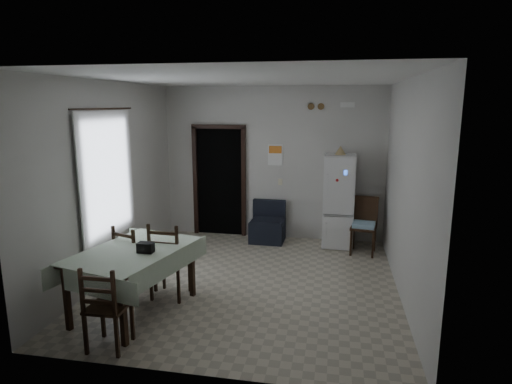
{
  "coord_description": "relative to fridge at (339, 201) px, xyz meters",
  "views": [
    {
      "loc": [
        1.17,
        -5.77,
        2.57
      ],
      "look_at": [
        0.0,
        0.5,
        1.25
      ],
      "focal_mm": 30.0,
      "sensor_mm": 36.0,
      "label": 1
    }
  ],
  "objects": [
    {
      "name": "black_bag",
      "position": [
        -2.29,
        -3.14,
        0.03
      ],
      "size": [
        0.19,
        0.12,
        0.12
      ],
      "primitive_type": "cube",
      "rotation": [
        0.0,
        0.0,
        -0.03
      ],
      "color": "black",
      "rests_on": "dining_table"
    },
    {
      "name": "calendar",
      "position": [
        -1.21,
        0.31,
        0.78
      ],
      "size": [
        0.28,
        0.02,
        0.4
      ],
      "primitive_type": "cube",
      "color": "white",
      "rests_on": "ground"
    },
    {
      "name": "wall_right",
      "position": [
        0.84,
        -1.93,
        0.61
      ],
      "size": [
        0.02,
        4.5,
        2.9
      ],
      "primitive_type": null,
      "color": "beige",
      "rests_on": "ground"
    },
    {
      "name": "light_switch",
      "position": [
        -1.11,
        0.31,
        0.26
      ],
      "size": [
        0.08,
        0.02,
        0.12
      ],
      "primitive_type": "cube",
      "color": "beige",
      "rests_on": "ground"
    },
    {
      "name": "emergency_light",
      "position": [
        0.09,
        0.28,
        1.71
      ],
      "size": [
        0.25,
        0.07,
        0.09
      ],
      "primitive_type": "cube",
      "color": "white",
      "rests_on": "ground"
    },
    {
      "name": "dining_chair_far_left",
      "position": [
        -2.72,
        -2.59,
        -0.35
      ],
      "size": [
        0.54,
        0.54,
        0.99
      ],
      "primitive_type": null,
      "rotation": [
        0.0,
        0.0,
        2.81
      ],
      "color": "black",
      "rests_on": "ground"
    },
    {
      "name": "fridge",
      "position": [
        0.0,
        0.0,
        0.0
      ],
      "size": [
        0.56,
        0.56,
        1.68
      ],
      "primitive_type": null,
      "rotation": [
        0.0,
        0.0,
        -0.02
      ],
      "color": "silver",
      "rests_on": "ground"
    },
    {
      "name": "wall_front",
      "position": [
        -1.26,
        -4.18,
        0.61
      ],
      "size": [
        4.2,
        0.02,
        2.9
      ],
      "primitive_type": null,
      "color": "beige",
      "rests_on": "ground"
    },
    {
      "name": "doorway",
      "position": [
        -2.31,
        0.52,
        0.22
      ],
      "size": [
        1.06,
        0.52,
        2.22
      ],
      "color": "black",
      "rests_on": "ground"
    },
    {
      "name": "dining_table",
      "position": [
        -2.49,
        -3.08,
        -0.43
      ],
      "size": [
        1.36,
        1.76,
        0.81
      ],
      "primitive_type": null,
      "rotation": [
        0.0,
        0.0,
        -0.24
      ],
      "color": "#B1C4A8",
      "rests_on": "ground"
    },
    {
      "name": "ceiling",
      "position": [
        -1.26,
        -1.93,
        2.06
      ],
      "size": [
        4.2,
        4.5,
        0.02
      ],
      "primitive_type": null,
      "color": "white",
      "rests_on": "ground"
    },
    {
      "name": "tan_cone",
      "position": [
        -0.01,
        -0.0,
        0.92
      ],
      "size": [
        0.22,
        0.22,
        0.16
      ],
      "primitive_type": "cone",
      "rotation": [
        0.0,
        0.0,
        0.14
      ],
      "color": "tan",
      "rests_on": "fridge"
    },
    {
      "name": "vent_left",
      "position": [
        -0.56,
        0.3,
        1.68
      ],
      "size": [
        0.12,
        0.03,
        0.12
      ],
      "primitive_type": "cylinder",
      "rotation": [
        1.57,
        0.0,
        0.0
      ],
      "color": "brown",
      "rests_on": "ground"
    },
    {
      "name": "wall_back",
      "position": [
        -1.26,
        0.32,
        0.61
      ],
      "size": [
        4.2,
        0.02,
        2.9
      ],
      "primitive_type": null,
      "color": "beige",
      "rests_on": "ground"
    },
    {
      "name": "dining_chair_far_right",
      "position": [
        -2.22,
        -2.57,
        -0.32
      ],
      "size": [
        0.47,
        0.47,
        1.05
      ],
      "primitive_type": null,
      "rotation": [
        0.0,
        0.0,
        3.1
      ],
      "color": "black",
      "rests_on": "ground"
    },
    {
      "name": "window_recess",
      "position": [
        -3.41,
        -2.13,
        0.71
      ],
      "size": [
        0.1,
        1.2,
        1.6
      ],
      "primitive_type": "cube",
      "color": "silver",
      "rests_on": "ground"
    },
    {
      "name": "vent_right",
      "position": [
        -0.38,
        0.3,
        1.68
      ],
      "size": [
        0.12,
        0.03,
        0.12
      ],
      "primitive_type": "cylinder",
      "rotation": [
        1.57,
        0.0,
        0.0
      ],
      "color": "brown",
      "rests_on": "ground"
    },
    {
      "name": "calendar_image",
      "position": [
        -1.21,
        0.3,
        0.88
      ],
      "size": [
        0.24,
        0.01,
        0.14
      ],
      "primitive_type": "cube",
      "color": "orange",
      "rests_on": "ground"
    },
    {
      "name": "wall_left",
      "position": [
        -3.36,
        -1.93,
        0.61
      ],
      "size": [
        0.02,
        4.5,
        2.9
      ],
      "primitive_type": null,
      "color": "beige",
      "rests_on": "ground"
    },
    {
      "name": "navy_seat",
      "position": [
        -1.31,
        0.0,
        -0.46
      ],
      "size": [
        0.64,
        0.62,
        0.76
      ],
      "primitive_type": null,
      "rotation": [
        0.0,
        0.0,
        -0.03
      ],
      "color": "black",
      "rests_on": "ground"
    },
    {
      "name": "corner_chair",
      "position": [
        0.44,
        -0.37,
        -0.35
      ],
      "size": [
        0.49,
        0.49,
        0.99
      ],
      "primitive_type": null,
      "rotation": [
        0.0,
        0.0,
        -0.16
      ],
      "color": "black",
      "rests_on": "ground"
    },
    {
      "name": "ground",
      "position": [
        -1.26,
        -1.93,
        -0.84
      ],
      "size": [
        4.5,
        4.5,
        0.0
      ],
      "primitive_type": "plane",
      "color": "#ACA38D",
      "rests_on": "ground"
    },
    {
      "name": "curtain",
      "position": [
        -3.3,
        -2.13,
        0.71
      ],
      "size": [
        0.02,
        1.45,
        1.85
      ],
      "primitive_type": "cube",
      "color": "silver",
      "rests_on": "ground"
    },
    {
      "name": "dining_chair_near_head",
      "position": [
        -2.4,
        -3.88,
        -0.37
      ],
      "size": [
        0.41,
        0.41,
        0.95
      ],
      "primitive_type": null,
      "rotation": [
        0.0,
        0.0,
        3.16
      ],
      "color": "black",
      "rests_on": "ground"
    },
    {
      "name": "curtain_rod",
      "position": [
        -3.29,
        -2.13,
        1.66
      ],
      "size": [
        0.02,
        1.6,
        0.02
      ],
      "primitive_type": "cylinder",
      "rotation": [
        1.57,
        0.0,
        0.0
      ],
      "color": "black",
      "rests_on": "ground"
    }
  ]
}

